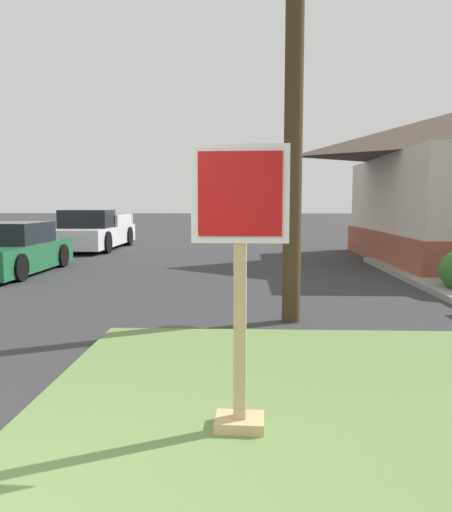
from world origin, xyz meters
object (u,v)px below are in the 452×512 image
at_px(parked_sedan_green, 10,251).
at_px(pickup_truck_white, 93,233).
at_px(stop_sign, 240,298).
at_px(manhole_cover, 176,332).

distance_m(parked_sedan_green, pickup_truck_white, 6.32).
bearing_deg(stop_sign, pickup_truck_white, 110.96).
relative_size(stop_sign, manhole_cover, 2.94).
bearing_deg(parked_sedan_green, manhole_cover, -48.23).
distance_m(stop_sign, parked_sedan_green, 10.25).
relative_size(stop_sign, parked_sedan_green, 0.50).
distance_m(manhole_cover, pickup_truck_white, 12.75).
bearing_deg(pickup_truck_white, stop_sign, -69.04).
xyz_separation_m(stop_sign, parked_sedan_green, (-5.78, 8.44, -0.52)).
height_order(manhole_cover, parked_sedan_green, parked_sedan_green).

